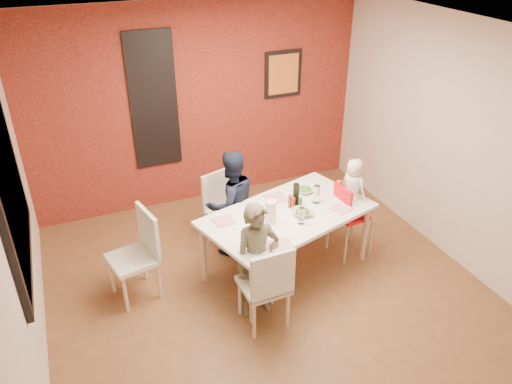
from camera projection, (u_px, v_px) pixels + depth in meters
name	position (u px, v px, depth m)	size (l,w,h in m)	color
ground	(267.00, 288.00, 5.43)	(4.50, 4.50, 0.00)	brown
ceiling	(270.00, 34.00, 4.11)	(4.50, 4.50, 0.02)	white
wall_back	(199.00, 106.00, 6.58)	(4.50, 0.02, 2.70)	beige
wall_front	(421.00, 342.00, 2.96)	(4.50, 0.02, 2.70)	beige
wall_left	(13.00, 229.00, 4.02)	(0.02, 4.50, 2.70)	beige
wall_right	(453.00, 142.00, 5.53)	(0.02, 4.50, 2.70)	beige
brick_accent_wall	(200.00, 106.00, 6.56)	(4.50, 0.02, 2.70)	maroon
picture_window_frame	(11.00, 196.00, 4.09)	(0.05, 1.70, 1.30)	black
picture_window_pane	(13.00, 195.00, 4.09)	(0.02, 1.55, 1.15)	black
glassblock_strip	(154.00, 101.00, 6.28)	(0.55, 0.03, 1.70)	silver
glassblock_surround	(154.00, 101.00, 6.27)	(0.60, 0.03, 1.76)	black
art_print_frame	(283.00, 74.00, 6.81)	(0.54, 0.03, 0.64)	black
art_print_canvas	(284.00, 74.00, 6.79)	(0.44, 0.01, 0.54)	orange
dining_table	(288.00, 218.00, 5.39)	(2.03, 1.48, 0.76)	white
chair_near	(267.00, 284.00, 4.69)	(0.45, 0.45, 0.94)	beige
chair_far	(223.00, 205.00, 5.99)	(0.53, 0.53, 0.91)	silver
chair_left	(140.00, 250.00, 5.13)	(0.54, 0.54, 0.98)	white
high_chair	(349.00, 214.00, 5.73)	(0.42, 0.42, 0.92)	red
child_near	(257.00, 261.00, 4.84)	(0.45, 0.30, 1.25)	brown
child_far	(231.00, 204.00, 5.74)	(0.63, 0.49, 1.30)	black
toddler	(353.00, 188.00, 5.57)	(0.34, 0.22, 0.69)	silver
plate_near_left	(281.00, 245.00, 4.83)	(0.22, 0.22, 0.01)	white
plate_far_mid	(276.00, 198.00, 5.63)	(0.23, 0.23, 0.01)	white
plate_near_right	(341.00, 208.00, 5.43)	(0.20, 0.20, 0.01)	white
plate_far_left	(224.00, 221.00, 5.20)	(0.20, 0.20, 0.01)	silver
salad_bowl_a	(303.00, 212.00, 5.31)	(0.22, 0.22, 0.05)	silver
salad_bowl_b	(305.00, 190.00, 5.75)	(0.22, 0.22, 0.05)	white
wine_bottle	(296.00, 195.00, 5.42)	(0.07, 0.07, 0.27)	black
wine_glass_a	(301.00, 216.00, 5.13)	(0.07, 0.07, 0.19)	white
wine_glass_b	(317.00, 194.00, 5.50)	(0.07, 0.07, 0.21)	white
paper_towel_roll	(271.00, 212.00, 5.13)	(0.11, 0.11, 0.26)	white
condiment_red	(293.00, 204.00, 5.38)	(0.04, 0.04, 0.15)	red
condiment_green	(300.00, 203.00, 5.41)	(0.03, 0.03, 0.13)	#306822
condiment_brown	(290.00, 201.00, 5.42)	(0.04, 0.04, 0.15)	brown
sippy_cup	(339.00, 185.00, 5.80)	(0.06, 0.06, 0.10)	orange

